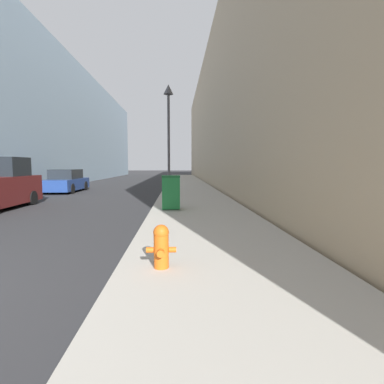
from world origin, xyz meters
name	(u,v)px	position (x,y,z in m)	size (l,w,h in m)	color
sidewalk_right	(189,190)	(5.72, 18.00, 0.08)	(3.65, 60.00, 0.15)	#ADA89E
building_left_glass	(9,121)	(-10.74, 26.00, 5.92)	(12.00, 60.00, 11.84)	#849EB2
building_right_stone	(268,117)	(13.64, 26.00, 6.40)	(12.00, 60.00, 12.81)	tan
fire_hydrant	(161,245)	(4.63, 1.61, 0.52)	(0.48, 0.37, 0.70)	#D15614
trash_bin	(171,192)	(4.65, 7.98, 0.80)	(0.67, 0.57, 1.27)	#1E7538
lamppost	(169,119)	(4.45, 12.47, 4.12)	(0.49, 0.49, 5.71)	#4C4C51
parked_sedan_near	(66,182)	(-2.58, 17.37, 0.70)	(1.83, 4.48, 1.52)	navy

